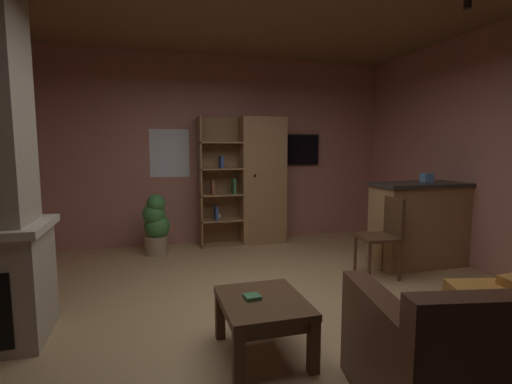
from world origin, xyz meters
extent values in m
cube|color=tan|center=(0.00, 0.00, -0.01)|extent=(5.63, 5.53, 0.02)
cube|color=#AD7060|center=(0.00, 2.80, 1.43)|extent=(5.75, 0.06, 2.87)
cube|color=white|center=(-0.68, 2.76, 1.39)|extent=(0.59, 0.01, 0.72)
cube|color=#997047|center=(0.70, 2.52, 0.97)|extent=(0.69, 0.38, 1.94)
cube|color=#997047|center=(0.04, 2.70, 0.97)|extent=(0.63, 0.02, 1.94)
cube|color=#997047|center=(-0.26, 2.52, 0.97)|extent=(0.02, 0.38, 1.94)
sphere|color=black|center=(0.53, 2.31, 1.07)|extent=(0.04, 0.04, 0.04)
cube|color=#997047|center=(0.04, 2.52, 0.01)|extent=(0.63, 0.38, 0.02)
cube|color=#997047|center=(0.04, 2.52, 0.39)|extent=(0.63, 0.38, 0.02)
cube|color=#997047|center=(0.04, 2.52, 0.77)|extent=(0.63, 0.38, 0.02)
cube|color=#997047|center=(0.04, 2.52, 1.16)|extent=(0.63, 0.38, 0.02)
cube|color=#997047|center=(0.04, 2.52, 1.55)|extent=(0.63, 0.38, 0.02)
cube|color=#2D4C8C|center=(-0.04, 2.46, 0.50)|extent=(0.03, 0.23, 0.20)
cube|color=#2D4C8C|center=(0.05, 2.46, 1.26)|extent=(0.04, 0.23, 0.18)
cube|color=brown|center=(-0.09, 2.46, 0.89)|extent=(0.03, 0.23, 0.22)
cube|color=#387247|center=(0.23, 2.46, 0.90)|extent=(0.03, 0.23, 0.23)
sphere|color=beige|center=(0.00, 2.52, 0.44)|extent=(0.10, 0.10, 0.10)
cube|color=#997047|center=(2.36, 0.83, 0.50)|extent=(1.37, 0.51, 1.01)
cube|color=#2D2826|center=(2.36, 0.83, 1.03)|extent=(1.43, 0.57, 0.04)
cube|color=#598CBF|center=(2.38, 0.89, 1.10)|extent=(0.13, 0.13, 0.11)
cube|color=#4C2D1E|center=(0.89, -1.54, 0.21)|extent=(1.71, 1.22, 0.42)
cube|color=#4C2D1E|center=(0.20, -1.40, 0.34)|extent=(0.33, 0.95, 0.67)
cube|color=#AD3D2D|center=(0.42, -1.66, 0.55)|extent=(0.42, 0.21, 0.37)
cube|color=#C67F33|center=(0.78, -1.48, 0.55)|extent=(0.43, 0.26, 0.37)
cube|color=#4C331E|center=(-0.24, -0.62, 0.39)|extent=(0.58, 0.70, 0.05)
cube|color=#4C331E|center=(-0.24, -0.62, 0.32)|extent=(0.53, 0.63, 0.08)
cube|color=#4C331E|center=(-0.49, -0.94, 0.18)|extent=(0.07, 0.07, 0.36)
cube|color=#4C331E|center=(0.01, -0.94, 0.18)|extent=(0.07, 0.07, 0.36)
cube|color=#4C331E|center=(-0.49, -0.31, 0.18)|extent=(0.07, 0.07, 0.36)
cube|color=#4C331E|center=(0.01, -0.31, 0.18)|extent=(0.07, 0.07, 0.36)
cube|color=#387247|center=(-0.31, -0.60, 0.42)|extent=(0.12, 0.11, 0.03)
cube|color=#4C331E|center=(1.49, 0.59, 0.46)|extent=(0.46, 0.46, 0.04)
cube|color=#4C331E|center=(1.68, 0.57, 0.70)|extent=(0.08, 0.40, 0.44)
cylinder|color=#4C331E|center=(1.33, 0.78, 0.23)|extent=(0.04, 0.04, 0.46)
cylinder|color=#4C331E|center=(1.29, 0.43, 0.23)|extent=(0.04, 0.04, 0.46)
cylinder|color=#4C331E|center=(1.69, 0.75, 0.23)|extent=(0.04, 0.04, 0.46)
cylinder|color=#4C331E|center=(1.65, 0.39, 0.23)|extent=(0.04, 0.04, 0.46)
cylinder|color=#9E896B|center=(-0.92, 2.25, 0.12)|extent=(0.31, 0.31, 0.25)
sphere|color=#3D7F3D|center=(-0.90, 2.27, 0.39)|extent=(0.35, 0.35, 0.35)
sphere|color=#3D7F3D|center=(-0.94, 2.25, 0.57)|extent=(0.31, 0.31, 0.31)
sphere|color=#3D7F3D|center=(-0.91, 2.22, 0.72)|extent=(0.25, 0.25, 0.25)
cube|color=black|center=(1.30, 2.74, 1.44)|extent=(0.89, 0.05, 0.50)
cube|color=black|center=(1.30, 2.71, 1.44)|extent=(0.85, 0.01, 0.46)
cylinder|color=black|center=(1.89, -0.09, 2.80)|extent=(0.07, 0.07, 0.09)
camera|label=1|loc=(-0.99, -3.08, 1.47)|focal=26.49mm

